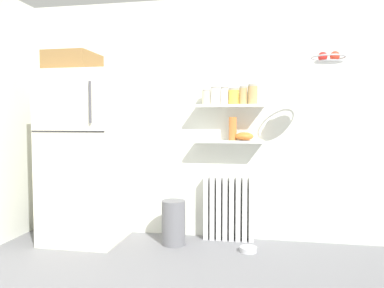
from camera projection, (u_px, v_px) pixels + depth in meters
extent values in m
cube|color=silver|center=(222.00, 119.00, 4.15)|extent=(7.04, 0.10, 2.60)
cube|color=silver|center=(85.00, 157.00, 4.04)|extent=(0.78, 0.72, 1.79)
cube|color=#262628|center=(67.00, 131.00, 3.67)|extent=(0.76, 0.01, 0.01)
cylinder|color=#4C4C51|center=(90.00, 102.00, 3.59)|extent=(0.02, 0.02, 0.40)
cube|color=olive|center=(73.00, 63.00, 4.00)|extent=(0.47, 0.50, 0.21)
cube|color=white|center=(206.00, 207.00, 4.11)|extent=(0.05, 0.12, 0.68)
cube|color=white|center=(213.00, 208.00, 4.10)|extent=(0.05, 0.12, 0.68)
cube|color=white|center=(219.00, 208.00, 4.09)|extent=(0.05, 0.12, 0.68)
cube|color=white|center=(225.00, 208.00, 4.07)|extent=(0.05, 0.12, 0.68)
cube|color=white|center=(232.00, 209.00, 4.06)|extent=(0.05, 0.12, 0.68)
cube|color=white|center=(238.00, 209.00, 4.05)|extent=(0.05, 0.12, 0.68)
cube|color=white|center=(245.00, 209.00, 4.03)|extent=(0.05, 0.12, 0.68)
cube|color=white|center=(252.00, 209.00, 4.02)|extent=(0.05, 0.12, 0.68)
cube|color=white|center=(229.00, 141.00, 3.99)|extent=(0.72, 0.22, 0.02)
cube|color=white|center=(229.00, 106.00, 3.97)|extent=(0.72, 0.22, 0.02)
cylinder|color=beige|center=(206.00, 98.00, 4.01)|extent=(0.09, 0.09, 0.14)
cylinder|color=gray|center=(206.00, 91.00, 4.01)|extent=(0.08, 0.08, 0.02)
cylinder|color=silver|center=(215.00, 97.00, 3.99)|extent=(0.10, 0.10, 0.17)
cylinder|color=gray|center=(215.00, 88.00, 3.99)|extent=(0.09, 0.09, 0.02)
cylinder|color=silver|center=(224.00, 97.00, 3.97)|extent=(0.09, 0.09, 0.16)
cylinder|color=gray|center=(224.00, 88.00, 3.97)|extent=(0.08, 0.08, 0.02)
cylinder|color=yellow|center=(234.00, 97.00, 3.96)|extent=(0.11, 0.11, 0.15)
cylinder|color=gray|center=(234.00, 89.00, 3.95)|extent=(0.10, 0.10, 0.02)
cylinder|color=tan|center=(243.00, 96.00, 3.94)|extent=(0.08, 0.08, 0.17)
cylinder|color=gray|center=(243.00, 87.00, 3.93)|extent=(0.07, 0.07, 0.02)
cylinder|color=tan|center=(253.00, 95.00, 3.92)|extent=(0.10, 0.10, 0.19)
cylinder|color=gray|center=(253.00, 85.00, 3.91)|extent=(0.09, 0.09, 0.02)
cylinder|color=#CC7033|center=(233.00, 129.00, 3.98)|extent=(0.08, 0.08, 0.24)
ellipsoid|color=orange|center=(245.00, 136.00, 3.96)|extent=(0.19, 0.19, 0.09)
cylinder|color=slate|center=(174.00, 222.00, 3.92)|extent=(0.25, 0.25, 0.46)
cylinder|color=#B7B7BC|center=(248.00, 249.00, 3.70)|extent=(0.17, 0.17, 0.05)
torus|color=#B2B2B7|center=(328.00, 57.00, 3.34)|extent=(0.30, 0.30, 0.01)
cylinder|color=#A8A8AD|center=(328.00, 62.00, 3.35)|extent=(0.24, 0.24, 0.01)
sphere|color=red|center=(335.00, 56.00, 3.32)|extent=(0.09, 0.09, 0.09)
sphere|color=red|center=(323.00, 57.00, 3.34)|extent=(0.08, 0.08, 0.08)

